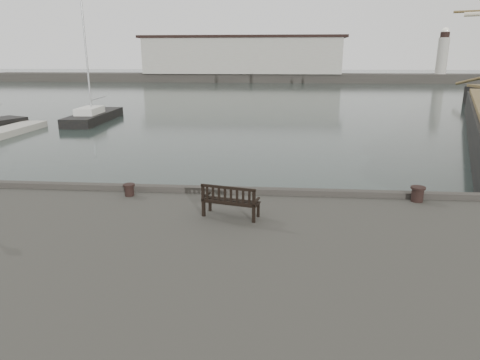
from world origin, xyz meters
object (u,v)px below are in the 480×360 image
object	(u,v)px
bollard_right	(417,194)
bollard_left	(129,190)
bench	(231,207)
yacht_d	(94,119)

from	to	relation	value
bollard_right	bollard_left	bearing A→B (deg)	-178.55
bench	bollard_right	xyz separation A→B (m)	(5.50, 1.79, -0.05)
bench	bollard_right	distance (m)	5.79
bollard_right	bench	bearing A→B (deg)	-162.00
bollard_right	yacht_d	size ratio (longest dim) A/B	0.04
bollard_left	bollard_right	xyz separation A→B (m)	(8.90, 0.22, 0.04)
bollard_left	bollard_right	distance (m)	8.90
bollard_left	bollard_right	world-z (taller)	bollard_right
bench	bollard_left	distance (m)	3.74
bench	bollard_left	xyz separation A→B (m)	(-3.39, 1.56, -0.09)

